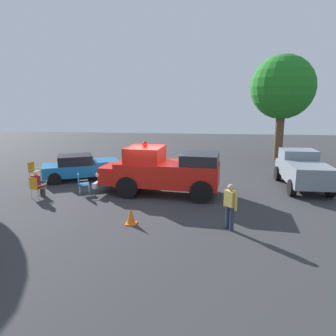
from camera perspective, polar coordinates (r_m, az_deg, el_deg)
ground_plane at (r=15.34m, az=-2.64°, el=-4.88°), size 60.00×60.00×0.00m
vintage_fire_truck at (r=15.12m, az=-0.87°, el=-0.43°), size 6.13×2.83×2.59m
classic_hot_rod at (r=18.83m, az=-15.58°, el=0.22°), size 4.73×3.52×1.46m
parked_pickup at (r=17.80m, az=23.39°, el=-0.21°), size 2.07×4.81×1.90m
lawn_chair_near_truck at (r=15.91m, az=-23.14°, el=-3.04°), size 0.63×0.63×1.02m
lawn_chair_by_car at (r=19.86m, az=-23.55°, el=-0.21°), size 0.60×0.60×1.02m
lawn_chair_spare at (r=15.88m, az=-15.65°, el=-2.53°), size 0.66×0.66×1.02m
spectator_seated at (r=15.97m, az=-22.81°, el=-2.56°), size 0.53×0.62×1.29m
spectator_standing at (r=11.18m, az=11.36°, el=-6.46°), size 0.47×0.57×1.68m
oak_tree_right at (r=25.62m, az=20.29°, el=13.65°), size 4.77×4.77×7.94m
traffic_cone at (r=11.74m, az=-6.81°, el=-8.78°), size 0.40×0.40×0.64m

